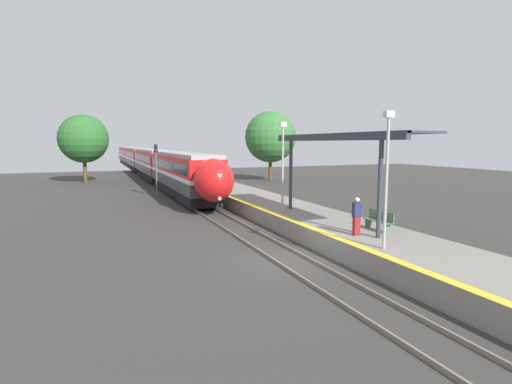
{
  "coord_description": "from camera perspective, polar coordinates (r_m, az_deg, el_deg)",
  "views": [
    {
      "loc": [
        -7.43,
        -14.39,
        4.86
      ],
      "look_at": [
        0.61,
        5.17,
        2.26
      ],
      "focal_mm": 28.0,
      "sensor_mm": 36.0,
      "label": 1
    }
  ],
  "objects": [
    {
      "name": "rail_left",
      "position": [
        16.58,
        2.57,
        -9.77
      ],
      "size": [
        0.08,
        90.0,
        0.15
      ],
      "primitive_type": "cube",
      "color": "slate",
      "rests_on": "ground_plane"
    },
    {
      "name": "platform_bench",
      "position": [
        19.07,
        17.16,
        -3.8
      ],
      "size": [
        0.44,
        1.67,
        0.89
      ],
      "color": "#4C6B4C",
      "rests_on": "platform_right"
    },
    {
      "name": "background_tree_left",
      "position": [
        53.22,
        -23.43,
        6.98
      ],
      "size": [
        5.88,
        5.88,
        8.32
      ],
      "color": "brown",
      "rests_on": "ground_plane"
    },
    {
      "name": "railway_signal",
      "position": [
        36.85,
        -14.06,
        3.71
      ],
      "size": [
        0.28,
        0.28,
        4.74
      ],
      "color": "#59595E",
      "rests_on": "ground_plane"
    },
    {
      "name": "lamppost_near",
      "position": [
        15.43,
        18.17,
        2.9
      ],
      "size": [
        0.36,
        0.2,
        5.11
      ],
      "color": "#9E9EA3",
      "rests_on": "platform_right"
    },
    {
      "name": "lamppost_mid",
      "position": [
        22.7,
        3.84,
        4.44
      ],
      "size": [
        0.36,
        0.2,
        5.11
      ],
      "color": "#9E9EA3",
      "rests_on": "platform_right"
    },
    {
      "name": "station_canopy",
      "position": [
        20.72,
        11.59,
        7.34
      ],
      "size": [
        2.02,
        11.02,
        4.43
      ],
      "color": "#333842",
      "rests_on": "platform_right"
    },
    {
      "name": "background_tree_right",
      "position": [
        51.53,
        2.07,
        7.86
      ],
      "size": [
        6.53,
        6.53,
        8.9
      ],
      "color": "brown",
      "rests_on": "ground_plane"
    },
    {
      "name": "person_waiting",
      "position": [
        17.63,
        14.19,
        -3.32
      ],
      "size": [
        0.36,
        0.22,
        1.66
      ],
      "color": "maroon",
      "rests_on": "platform_right"
    },
    {
      "name": "ground_plane",
      "position": [
        16.91,
        4.82,
        -9.72
      ],
      "size": [
        120.0,
        120.0,
        0.0
      ],
      "primitive_type": "plane",
      "color": "#383533"
    },
    {
      "name": "platform_right",
      "position": [
        18.8,
        15.35,
        -6.8
      ],
      "size": [
        4.17,
        64.0,
        0.92
      ],
      "color": "gray",
      "rests_on": "ground_plane"
    },
    {
      "name": "rail_right",
      "position": [
        17.22,
        6.98,
        -9.18
      ],
      "size": [
        0.08,
        90.0,
        0.15
      ],
      "primitive_type": "cube",
      "color": "slate",
      "rests_on": "ground_plane"
    },
    {
      "name": "train",
      "position": [
        63.25,
        -15.63,
        4.43
      ],
      "size": [
        2.76,
        77.89,
        4.01
      ],
      "color": "black",
      "rests_on": "ground_plane"
    }
  ]
}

